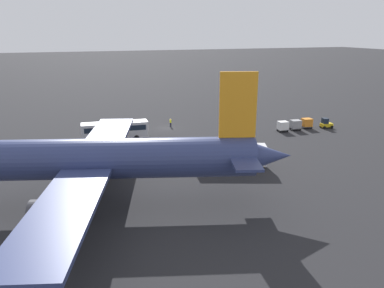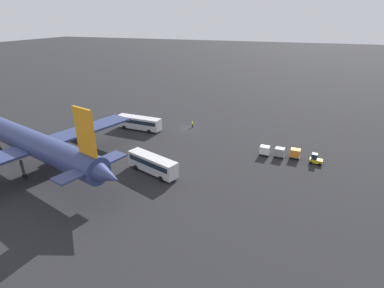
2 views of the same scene
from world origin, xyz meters
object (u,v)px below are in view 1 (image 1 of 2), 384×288
(cargo_cart_orange, at_px, (307,123))
(shuttle_bus_far, at_px, (229,154))
(airplane, at_px, (78,160))
(cargo_cart_grey, at_px, (296,124))
(baggage_tug, at_px, (326,124))
(shuttle_bus_near, at_px, (115,129))
(cargo_cart_white, at_px, (283,126))
(worker_person, at_px, (171,123))

(cargo_cart_orange, bearing_deg, shuttle_bus_far, 32.00)
(airplane, distance_m, cargo_cart_grey, 48.36)
(airplane, height_order, baggage_tug, airplane)
(cargo_cart_grey, bearing_deg, shuttle_bus_near, -7.77)
(cargo_cart_orange, height_order, cargo_cart_white, same)
(shuttle_bus_near, distance_m, cargo_cart_white, 32.81)
(worker_person, distance_m, cargo_cart_grey, 25.65)
(baggage_tug, xyz_separation_m, cargo_cart_white, (10.00, -0.52, 0.25))
(cargo_cart_grey, xyz_separation_m, cargo_cart_white, (3.05, 0.08, 0.00))
(shuttle_bus_far, bearing_deg, worker_person, -66.99)
(shuttle_bus_far, bearing_deg, baggage_tug, -133.56)
(shuttle_bus_far, xyz_separation_m, cargo_cart_orange, (-24.72, -15.45, -0.81))
(airplane, relative_size, cargo_cart_white, 22.35)
(cargo_cart_grey, relative_size, cargo_cart_white, 1.00)
(baggage_tug, distance_m, cargo_cart_grey, 6.98)
(baggage_tug, distance_m, cargo_cart_white, 10.01)
(airplane, distance_m, shuttle_bus_near, 27.62)
(shuttle_bus_near, xyz_separation_m, cargo_cart_grey, (-35.48, 4.84, -0.82))
(shuttle_bus_near, relative_size, baggage_tug, 4.79)
(shuttle_bus_far, xyz_separation_m, baggage_tug, (-28.61, -14.32, -1.06))
(cargo_cart_orange, bearing_deg, baggage_tug, 163.89)
(airplane, bearing_deg, shuttle_bus_far, -146.84)
(cargo_cart_white, bearing_deg, baggage_tug, 177.05)
(airplane, bearing_deg, cargo_cart_orange, -138.30)
(airplane, height_order, cargo_cart_white, airplane)
(shuttle_bus_near, relative_size, cargo_cart_white, 5.66)
(cargo_cart_orange, bearing_deg, airplane, 25.45)
(airplane, relative_size, baggage_tug, 18.91)
(worker_person, bearing_deg, cargo_cart_orange, 157.94)
(baggage_tug, distance_m, worker_person, 32.26)
(cargo_cart_grey, bearing_deg, cargo_cart_orange, -170.19)
(shuttle_bus_near, xyz_separation_m, cargo_cart_white, (-32.43, 4.92, -0.82))
(cargo_cart_white, bearing_deg, shuttle_bus_far, 38.55)
(worker_person, relative_size, cargo_cart_orange, 0.82)
(worker_person, relative_size, cargo_cart_grey, 0.82)
(shuttle_bus_near, distance_m, cargo_cart_orange, 38.78)
(airplane, height_order, shuttle_bus_far, airplane)
(airplane, distance_m, shuttle_bus_far, 22.72)
(airplane, distance_m, cargo_cart_orange, 51.32)
(cargo_cart_white, bearing_deg, cargo_cart_grey, -178.45)
(shuttle_bus_near, bearing_deg, shuttle_bus_far, 128.35)
(worker_person, relative_size, cargo_cart_white, 0.82)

